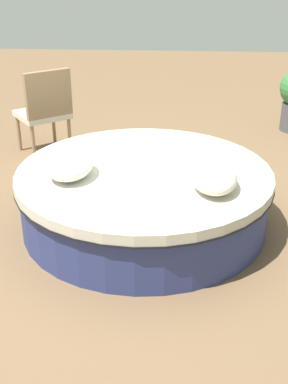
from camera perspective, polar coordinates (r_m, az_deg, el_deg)
name	(u,v)px	position (r m, az deg, el deg)	size (l,w,h in m)	color
ground_plane	(144,223)	(4.39, 0.00, -3.53)	(16.00, 16.00, 0.00)	brown
round_bed	(144,197)	(4.27, 0.00, -0.52)	(2.12, 2.12, 0.50)	navy
throw_pillow_0	(70,165)	(4.06, -8.36, 3.07)	(0.51, 0.37, 0.20)	white
throw_pillow_1	(214,177)	(3.86, 7.86, 1.65)	(0.54, 0.35, 0.18)	beige
patio_chair	(45,107)	(5.77, -11.05, 9.37)	(0.71, 0.72, 0.98)	#997A56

